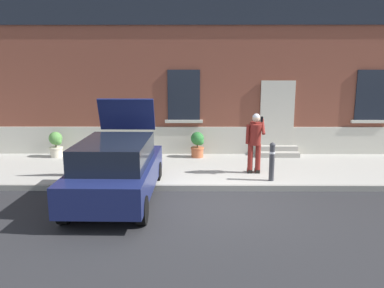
{
  "coord_description": "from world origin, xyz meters",
  "views": [
    {
      "loc": [
        -0.44,
        -8.68,
        3.18
      ],
      "look_at": [
        -0.5,
        1.6,
        1.1
      ],
      "focal_mm": 36.26,
      "sensor_mm": 36.0,
      "label": 1
    }
  ],
  "objects_px": {
    "person_on_phone": "(255,139)",
    "planter_olive": "(126,145)",
    "bollard_near_person": "(272,160)",
    "planter_terracotta": "(198,144)",
    "hatchback_car_navy": "(117,169)",
    "planter_cream": "(56,144)"
  },
  "relations": [
    {
      "from": "hatchback_car_navy",
      "to": "planter_terracotta",
      "type": "bearing_deg",
      "value": 63.57
    },
    {
      "from": "hatchback_car_navy",
      "to": "planter_terracotta",
      "type": "height_order",
      "value": "hatchback_car_navy"
    },
    {
      "from": "planter_olive",
      "to": "planter_terracotta",
      "type": "height_order",
      "value": "same"
    },
    {
      "from": "planter_cream",
      "to": "planter_terracotta",
      "type": "bearing_deg",
      "value": 0.02
    },
    {
      "from": "bollard_near_person",
      "to": "person_on_phone",
      "type": "bearing_deg",
      "value": 117.23
    },
    {
      "from": "person_on_phone",
      "to": "planter_cream",
      "type": "distance_m",
      "value": 6.7
    },
    {
      "from": "planter_olive",
      "to": "planter_terracotta",
      "type": "relative_size",
      "value": 1.0
    },
    {
      "from": "person_on_phone",
      "to": "planter_terracotta",
      "type": "relative_size",
      "value": 2.02
    },
    {
      "from": "bollard_near_person",
      "to": "planter_cream",
      "type": "height_order",
      "value": "bollard_near_person"
    },
    {
      "from": "bollard_near_person",
      "to": "planter_cream",
      "type": "bearing_deg",
      "value": 158.02
    },
    {
      "from": "person_on_phone",
      "to": "planter_olive",
      "type": "bearing_deg",
      "value": 167.39
    },
    {
      "from": "bollard_near_person",
      "to": "planter_terracotta",
      "type": "distance_m",
      "value": 3.35
    },
    {
      "from": "bollard_near_person",
      "to": "planter_terracotta",
      "type": "bearing_deg",
      "value": 125.79
    },
    {
      "from": "bollard_near_person",
      "to": "planter_olive",
      "type": "height_order",
      "value": "bollard_near_person"
    },
    {
      "from": "hatchback_car_navy",
      "to": "planter_cream",
      "type": "height_order",
      "value": "hatchback_car_navy"
    },
    {
      "from": "person_on_phone",
      "to": "hatchback_car_navy",
      "type": "bearing_deg",
      "value": -140.13
    },
    {
      "from": "planter_terracotta",
      "to": "planter_cream",
      "type": "bearing_deg",
      "value": -179.98
    },
    {
      "from": "person_on_phone",
      "to": "planter_olive",
      "type": "xyz_separation_m",
      "value": [
        -3.98,
        1.8,
        -0.54
      ]
    },
    {
      "from": "hatchback_car_navy",
      "to": "person_on_phone",
      "type": "distance_m",
      "value": 4.04
    },
    {
      "from": "hatchback_car_navy",
      "to": "planter_cream",
      "type": "relative_size",
      "value": 4.76
    },
    {
      "from": "hatchback_car_navy",
      "to": "bollard_near_person",
      "type": "bearing_deg",
      "value": 17.05
    },
    {
      "from": "hatchback_car_navy",
      "to": "bollard_near_person",
      "type": "relative_size",
      "value": 3.91
    }
  ]
}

